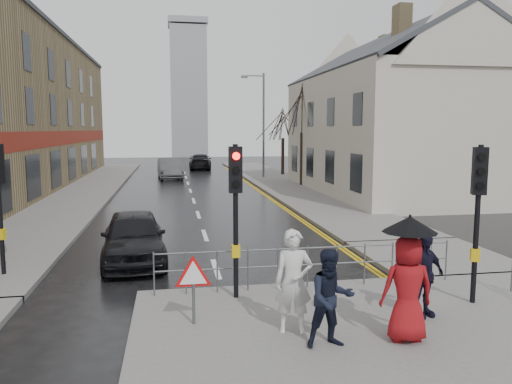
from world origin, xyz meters
name	(u,v)px	position (x,y,z in m)	size (l,w,h in m)	color
ground	(228,307)	(0.00, 0.00, 0.00)	(120.00, 120.00, 0.00)	black
near_pavement	(439,367)	(3.00, -3.50, 0.07)	(10.00, 9.00, 0.14)	#605E5B
left_pavement	(88,188)	(-6.50, 23.00, 0.07)	(4.00, 44.00, 0.14)	#605E5B
right_pavement	(278,181)	(6.50, 25.00, 0.07)	(4.00, 40.00, 0.14)	#605E5B
pavement_bridge_right	(433,257)	(6.50, 3.00, 0.07)	(4.00, 4.20, 0.14)	#605E5B
building_right_cream	(392,114)	(12.00, 18.00, 4.78)	(9.00, 16.40, 10.10)	beige
church_tower	(189,93)	(1.50, 62.00, 9.00)	(5.00, 5.00, 18.00)	gray
traffic_signal_near_left	(236,194)	(0.20, 0.20, 2.46)	(0.28, 0.27, 3.40)	black
traffic_signal_near_right	(478,196)	(5.20, -1.00, 2.46)	(0.34, 0.33, 3.40)	black
guard_railing_front	(308,258)	(1.95, 0.60, 0.86)	(7.14, 0.04, 1.00)	#595B5E
warning_sign	(193,278)	(-0.80, -1.21, 1.04)	(0.80, 0.07, 1.35)	#595B5E
street_lamp	(261,118)	(5.82, 28.00, 4.71)	(1.83, 0.25, 8.00)	#595B5E
tree_near	(302,110)	(7.50, 22.00, 5.14)	(2.40, 2.40, 6.58)	#2F201A
tree_far	(283,122)	(8.00, 30.00, 4.42)	(2.40, 2.40, 5.64)	#2F201A
pedestrian_a	(294,281)	(0.99, -1.88, 1.10)	(0.70, 0.46, 1.92)	silver
pedestrian_b	(331,298)	(1.47, -2.60, 0.99)	(0.83, 0.65, 1.71)	black
pedestrian_with_umbrella	(408,276)	(2.87, -2.58, 1.31)	(0.98, 0.96, 2.23)	maroon
pedestrian_d	(423,275)	(3.72, -1.56, 0.98)	(0.99, 0.41, 1.69)	black
car_parked	(134,237)	(-2.29, 4.17, 0.75)	(1.76, 4.39, 1.49)	black
car_mid	(170,168)	(-1.25, 29.11, 0.82)	(1.74, 4.98, 1.64)	#444749
car_far	(200,162)	(1.63, 37.89, 0.74)	(2.08, 5.12, 1.49)	black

